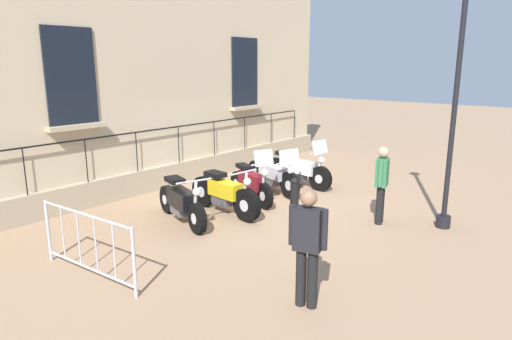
# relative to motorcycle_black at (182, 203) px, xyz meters

# --- Properties ---
(ground_plane) EXTENTS (60.00, 60.00, 0.00)m
(ground_plane) POSITION_rel_motorcycle_black_xyz_m (0.17, 1.99, -0.42)
(ground_plane) COLOR #9E7A5B
(building_facade) EXTENTS (0.82, 12.77, 7.12)m
(building_facade) POSITION_rel_motorcycle_black_xyz_m (-2.77, 1.99, 3.05)
(building_facade) COLOR #C6B28E
(building_facade) RESTS_ON ground_plane
(motorcycle_black) EXTENTS (2.04, 0.93, 1.04)m
(motorcycle_black) POSITION_rel_motorcycle_black_xyz_m (0.00, 0.00, 0.00)
(motorcycle_black) COLOR black
(motorcycle_black) RESTS_ON ground_plane
(motorcycle_yellow) EXTENTS (2.14, 0.73, 1.05)m
(motorcycle_yellow) POSITION_rel_motorcycle_black_xyz_m (0.27, 0.99, 0.02)
(motorcycle_yellow) COLOR black
(motorcycle_yellow) RESTS_ON ground_plane
(motorcycle_maroon) EXTENTS (1.82, 0.84, 1.35)m
(motorcycle_maroon) POSITION_rel_motorcycle_black_xyz_m (0.17, 2.01, 0.02)
(motorcycle_maroon) COLOR black
(motorcycle_maroon) RESTS_ON ground_plane
(motorcycle_silver) EXTENTS (2.13, 0.91, 1.21)m
(motorcycle_silver) POSITION_rel_motorcycle_black_xyz_m (0.04, 3.01, 0.02)
(motorcycle_silver) COLOR black
(motorcycle_silver) RESTS_ON ground_plane
(motorcycle_white) EXTENTS (2.19, 0.67, 1.32)m
(motorcycle_white) POSITION_rel_motorcycle_black_xyz_m (0.17, 3.92, 0.02)
(motorcycle_white) COLOR black
(motorcycle_white) RESTS_ON ground_plane
(lamppost) EXTENTS (0.29, 0.29, 4.65)m
(lamppost) POSITION_rel_motorcycle_black_xyz_m (4.24, 3.16, 2.00)
(lamppost) COLOR black
(lamppost) RESTS_ON ground_plane
(crowd_barrier) EXTENTS (2.18, 0.21, 1.05)m
(crowd_barrier) POSITION_rel_motorcycle_black_xyz_m (0.79, -2.55, 0.15)
(crowd_barrier) COLOR #B7B7BF
(crowd_barrier) RESTS_ON ground_plane
(bollard) EXTENTS (0.18, 0.18, 0.94)m
(bollard) POSITION_rel_motorcycle_black_xyz_m (1.76, 1.51, 0.05)
(bollard) COLOR black
(bollard) RESTS_ON ground_plane
(pedestrian_standing) EXTENTS (0.51, 0.31, 1.64)m
(pedestrian_standing) POSITION_rel_motorcycle_black_xyz_m (3.81, -1.13, 0.50)
(pedestrian_standing) COLOR black
(pedestrian_standing) RESTS_ON ground_plane
(pedestrian_walking) EXTENTS (0.31, 0.52, 1.60)m
(pedestrian_walking) POSITION_rel_motorcycle_black_xyz_m (3.15, 2.57, 0.48)
(pedestrian_walking) COLOR black
(pedestrian_walking) RESTS_ON ground_plane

